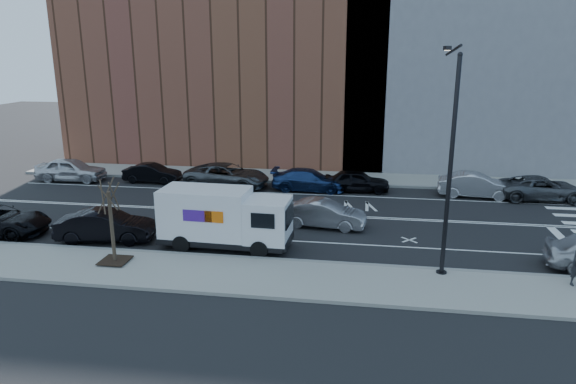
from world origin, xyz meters
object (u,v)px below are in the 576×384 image
(far_parked_b, at_px, (152,173))
(driving_sedan, at_px, (324,214))
(far_parked_a, at_px, (71,170))
(fedex_van, at_px, (224,218))

(far_parked_b, xyz_separation_m, driving_sedan, (12.89, -7.72, 0.05))
(driving_sedan, bearing_deg, far_parked_a, 75.36)
(far_parked_a, distance_m, far_parked_b, 5.99)
(fedex_van, xyz_separation_m, far_parked_a, (-14.42, 10.95, -0.66))
(far_parked_a, bearing_deg, far_parked_b, -88.24)
(far_parked_b, distance_m, driving_sedan, 15.03)
(fedex_van, height_order, far_parked_a, fedex_van)
(fedex_van, relative_size, far_parked_a, 1.29)
(fedex_van, distance_m, far_parked_b, 14.22)
(driving_sedan, bearing_deg, fedex_van, 136.17)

